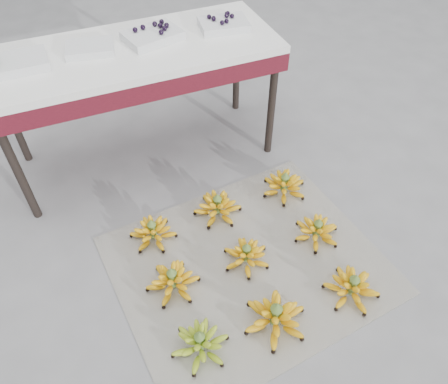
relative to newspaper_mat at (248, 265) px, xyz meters
name	(u,v)px	position (x,y,z in m)	size (l,w,h in m)	color
ground	(235,279)	(-0.09, -0.05, 0.00)	(60.00, 60.00, 0.00)	slate
newspaper_mat	(248,265)	(0.00, 0.00, 0.00)	(1.25, 1.05, 0.01)	silver
bunch_front_left	(200,343)	(-0.37, -0.31, 0.05)	(0.28, 0.28, 0.15)	olive
bunch_front_center	(275,317)	(-0.03, -0.33, 0.06)	(0.37, 0.37, 0.17)	yellow
bunch_front_right	(352,287)	(0.37, -0.33, 0.06)	(0.26, 0.26, 0.15)	yellow
bunch_mid_left	(173,281)	(-0.38, 0.02, 0.05)	(0.31, 0.31, 0.15)	yellow
bunch_mid_center	(246,255)	(0.00, 0.02, 0.05)	(0.27, 0.27, 0.14)	yellow
bunch_mid_right	(317,231)	(0.40, 0.02, 0.05)	(0.28, 0.28, 0.14)	yellow
bunch_back_left	(153,232)	(-0.38, 0.34, 0.05)	(0.30, 0.30, 0.14)	yellow
bunch_back_center	(218,207)	(-0.01, 0.37, 0.06)	(0.33, 0.33, 0.15)	yellow
bunch_back_right	(284,185)	(0.40, 0.37, 0.06)	(0.31, 0.31, 0.15)	yellow
vendor_table	(134,62)	(-0.22, 0.99, 0.63)	(1.50, 0.60, 0.72)	black
tray_far_left	(17,63)	(-0.76, 1.01, 0.74)	(0.28, 0.20, 0.04)	silver
tray_left	(90,48)	(-0.42, 1.02, 0.73)	(0.26, 0.21, 0.04)	silver
tray_right	(153,35)	(-0.10, 1.02, 0.74)	(0.32, 0.26, 0.07)	silver
tray_far_right	(224,24)	(0.29, 1.01, 0.74)	(0.28, 0.22, 0.07)	silver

